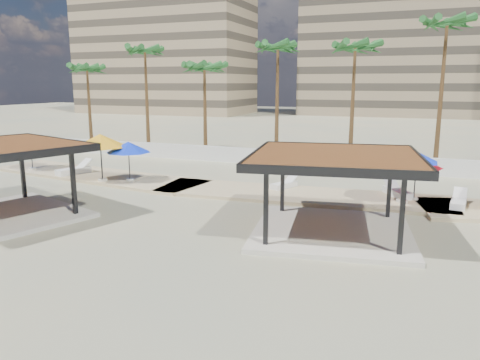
{
  "coord_description": "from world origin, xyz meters",
  "views": [
    {
      "loc": [
        8.17,
        -17.26,
        6.11
      ],
      "look_at": [
        -0.16,
        3.72,
        1.4
      ],
      "focal_mm": 35.0,
      "sensor_mm": 36.0,
      "label": 1
    }
  ],
  "objects_px": {
    "pavilion_central": "(334,186)",
    "umbrella_c": "(417,161)",
    "umbrella_a": "(30,139)",
    "lounger_b": "(284,185)",
    "lounger_a": "(74,170)",
    "lounger_c": "(397,192)",
    "lounger_d": "(459,202)"
  },
  "relations": [
    {
      "from": "umbrella_c",
      "to": "lounger_b",
      "type": "relative_size",
      "value": 1.41
    },
    {
      "from": "umbrella_a",
      "to": "umbrella_c",
      "type": "distance_m",
      "value": 25.05
    },
    {
      "from": "umbrella_a",
      "to": "lounger_a",
      "type": "bearing_deg",
      "value": -3.76
    },
    {
      "from": "umbrella_a",
      "to": "lounger_a",
      "type": "distance_m",
      "value": 4.31
    },
    {
      "from": "lounger_b",
      "to": "lounger_c",
      "type": "height_order",
      "value": "lounger_c"
    },
    {
      "from": "lounger_a",
      "to": "lounger_b",
      "type": "bearing_deg",
      "value": -67.29
    },
    {
      "from": "umbrella_c",
      "to": "lounger_c",
      "type": "relative_size",
      "value": 1.22
    },
    {
      "from": "pavilion_central",
      "to": "lounger_c",
      "type": "relative_size",
      "value": 3.33
    },
    {
      "from": "lounger_b",
      "to": "lounger_c",
      "type": "distance_m",
      "value": 6.16
    },
    {
      "from": "lounger_a",
      "to": "lounger_b",
      "type": "xyz_separation_m",
      "value": [
        14.16,
        1.11,
        -0.04
      ]
    },
    {
      "from": "pavilion_central",
      "to": "lounger_d",
      "type": "distance_m",
      "value": 8.03
    },
    {
      "from": "umbrella_a",
      "to": "lounger_b",
      "type": "distance_m",
      "value": 18.14
    },
    {
      "from": "lounger_a",
      "to": "umbrella_c",
      "type": "bearing_deg",
      "value": -69.4
    },
    {
      "from": "pavilion_central",
      "to": "lounger_b",
      "type": "distance_m",
      "value": 8.11
    },
    {
      "from": "lounger_a",
      "to": "lounger_d",
      "type": "height_order",
      "value": "lounger_a"
    },
    {
      "from": "lounger_a",
      "to": "lounger_c",
      "type": "distance_m",
      "value": 20.36
    },
    {
      "from": "umbrella_a",
      "to": "umbrella_c",
      "type": "bearing_deg",
      "value": 1.44
    },
    {
      "from": "pavilion_central",
      "to": "lounger_b",
      "type": "xyz_separation_m",
      "value": [
        -4.05,
        6.83,
        -1.65
      ]
    },
    {
      "from": "lounger_b",
      "to": "lounger_a",
      "type": "bearing_deg",
      "value": 118.73
    },
    {
      "from": "lounger_a",
      "to": "lounger_c",
      "type": "bearing_deg",
      "value": -67.68
    },
    {
      "from": "umbrella_a",
      "to": "lounger_b",
      "type": "relative_size",
      "value": 1.83
    },
    {
      "from": "lounger_b",
      "to": "lounger_c",
      "type": "bearing_deg",
      "value": -62.55
    },
    {
      "from": "lounger_c",
      "to": "lounger_d",
      "type": "relative_size",
      "value": 1.1
    },
    {
      "from": "lounger_c",
      "to": "lounger_a",
      "type": "bearing_deg",
      "value": 64.19
    },
    {
      "from": "lounger_a",
      "to": "umbrella_a",
      "type": "bearing_deg",
      "value": 104.46
    },
    {
      "from": "lounger_d",
      "to": "lounger_c",
      "type": "bearing_deg",
      "value": 75.1
    },
    {
      "from": "umbrella_a",
      "to": "umbrella_c",
      "type": "relative_size",
      "value": 1.3
    },
    {
      "from": "umbrella_c",
      "to": "lounger_d",
      "type": "xyz_separation_m",
      "value": [
        2.08,
        -0.57,
        -1.82
      ]
    },
    {
      "from": "pavilion_central",
      "to": "lounger_d",
      "type": "bearing_deg",
      "value": 40.78
    },
    {
      "from": "pavilion_central",
      "to": "umbrella_c",
      "type": "height_order",
      "value": "pavilion_central"
    },
    {
      "from": "lounger_b",
      "to": "pavilion_central",
      "type": "bearing_deg",
      "value": -125.06
    },
    {
      "from": "pavilion_central",
      "to": "lounger_d",
      "type": "relative_size",
      "value": 3.67
    }
  ]
}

